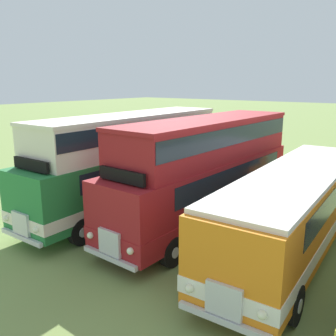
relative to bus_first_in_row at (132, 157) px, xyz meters
name	(u,v)px	position (x,y,z in m)	size (l,w,h in m)	color
bus_first_in_row	(132,157)	(0.00, 0.00, 0.00)	(2.81, 11.68, 4.49)	#237538
bus_second_in_row	(206,168)	(3.86, 0.32, 0.00)	(2.80, 10.72, 4.49)	maroon
bus_third_in_row	(297,204)	(7.71, 0.07, -0.72)	(3.12, 11.57, 2.99)	orange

